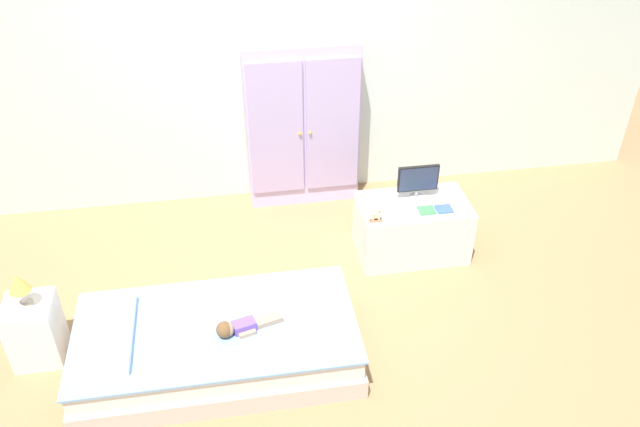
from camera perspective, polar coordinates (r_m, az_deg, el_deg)
ground_plane at (r=4.28m, az=-2.73°, el=-9.47°), size 10.00×10.00×0.02m
back_wall at (r=4.90m, az=-5.54°, el=15.44°), size 6.40×0.05×2.70m
bed at (r=3.96m, az=-9.02°, el=-11.31°), size 1.65×0.84×0.30m
pillow at (r=3.92m, az=-18.56°, el=-10.15°), size 0.32×0.60×0.06m
doll at (r=3.78m, az=-7.34°, el=-9.92°), size 0.39×0.17×0.10m
nightstand at (r=4.26m, az=-23.85°, el=-9.43°), size 0.28×0.28×0.42m
table_lamp at (r=4.03m, az=-25.07°, el=-5.69°), size 0.12×0.12×0.22m
wardrobe at (r=5.06m, az=-1.53°, el=7.77°), size 0.87×0.25×1.33m
tv_stand at (r=4.72m, az=8.12°, el=-1.27°), size 0.78×0.46×0.43m
tv_monitor at (r=4.59m, az=8.65°, el=2.97°), size 0.29×0.10×0.26m
rocking_horse_toy at (r=4.37m, az=5.05°, el=-0.17°), size 0.08×0.04×0.10m
book_green at (r=4.53m, az=9.41°, el=0.28°), size 0.11×0.10×0.02m
book_blue at (r=4.57m, az=10.90°, el=0.39°), size 0.11×0.10×0.01m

